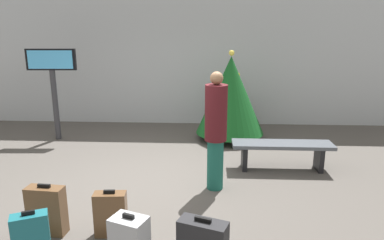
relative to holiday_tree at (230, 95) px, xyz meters
name	(u,v)px	position (x,y,z in m)	size (l,w,h in m)	color
ground_plane	(151,184)	(-1.36, -2.42, -0.99)	(16.00, 16.00, 0.00)	#514C47
back_wall	(174,54)	(-1.36, 1.42, 0.77)	(16.00, 0.20, 3.52)	#B7BCC1
holiday_tree	(230,95)	(0.00, 0.00, 0.00)	(1.47, 1.47, 1.94)	#4C3319
flight_info_kiosk	(53,76)	(-3.79, -0.18, 0.42)	(1.05, 0.14, 1.97)	#333338
waiting_bench	(282,149)	(0.80, -1.70, -0.62)	(1.70, 0.44, 0.48)	#4C5159
traveller_0	(216,129)	(-0.35, -2.51, -0.04)	(0.46, 0.46, 1.78)	#19594C
suitcase_0	(32,240)	(-2.22, -4.44, -0.70)	(0.39, 0.30, 0.62)	#19606B
suitcase_3	(47,210)	(-2.34, -3.84, -0.69)	(0.45, 0.22, 0.63)	brown
suitcase_4	(111,214)	(-1.58, -3.84, -0.72)	(0.38, 0.20, 0.57)	brown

